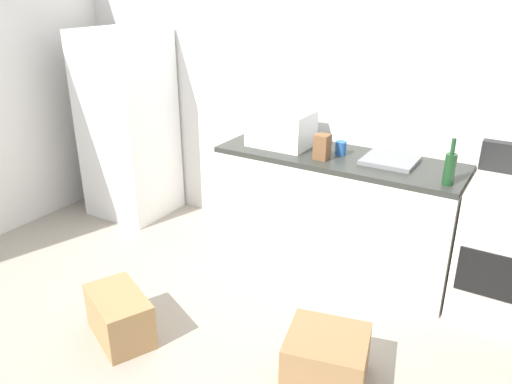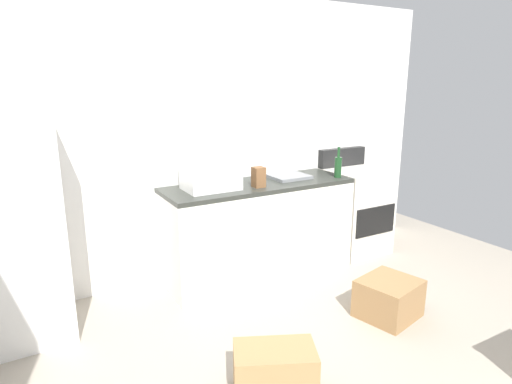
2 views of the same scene
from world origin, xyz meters
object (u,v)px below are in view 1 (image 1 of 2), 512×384
microwave (281,128)px  cardboard_box_large (326,359)px  stove_oven (510,250)px  coffee_mug (341,148)px  wine_bottle (450,168)px  refrigerator (128,125)px  cardboard_box_medium (120,316)px  knife_block (322,147)px

microwave → cardboard_box_large: (0.97, -1.22, -0.88)m
stove_oven → coffee_mug: (-1.22, 0.02, 0.48)m
microwave → wine_bottle: (1.28, -0.17, -0.03)m
refrigerator → wine_bottle: refrigerator is taller
stove_oven → microwave: bearing=179.9°
microwave → cardboard_box_medium: size_ratio=0.95×
wine_bottle → stove_oven: bearing=22.4°
stove_oven → microwave: 1.79m
coffee_mug → cardboard_box_large: coffee_mug is taller
microwave → coffee_mug: bearing=2.6°
refrigerator → coffee_mug: refrigerator is taller
cardboard_box_large → cardboard_box_medium: bearing=-166.2°
wine_bottle → cardboard_box_large: 1.39m
refrigerator → knife_block: (1.97, -0.08, 0.14)m
refrigerator → microwave: 1.58m
stove_oven → microwave: microwave is taller
microwave → coffee_mug: size_ratio=4.60×
wine_bottle → knife_block: wine_bottle is taller
cardboard_box_medium → cardboard_box_large: bearing=13.8°
stove_oven → knife_block: 1.40m
knife_block → coffee_mug: bearing=63.3°
refrigerator → knife_block: refrigerator is taller
refrigerator → cardboard_box_large: (2.53, -1.16, -0.70)m
coffee_mug → knife_block: knife_block is taller
stove_oven → wine_bottle: 0.71m
stove_oven → microwave: (-1.70, 0.00, 0.57)m
microwave → stove_oven: bearing=-0.1°
wine_bottle → cardboard_box_medium: 2.25m
cardboard_box_large → cardboard_box_medium: cardboard_box_large is taller
knife_block → cardboard_box_medium: bearing=-116.7°
refrigerator → microwave: refrigerator is taller
cardboard_box_medium → refrigerator: bearing=130.8°
microwave → cardboard_box_medium: bearing=-100.9°
cardboard_box_large → cardboard_box_medium: size_ratio=0.90×
knife_block → stove_oven: bearing=5.8°
cardboard_box_large → knife_block: bearing=117.3°
knife_block → cardboard_box_medium: knife_block is taller
microwave → knife_block: size_ratio=2.56×
refrigerator → wine_bottle: (2.85, -0.12, 0.16)m
coffee_mug → cardboard_box_medium: 1.91m
microwave → knife_block: microwave is taller
refrigerator → cardboard_box_medium: bearing=-49.2°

